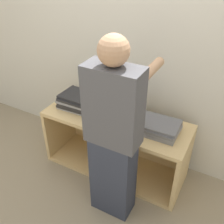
{
  "coord_description": "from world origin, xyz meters",
  "views": [
    {
      "loc": [
        0.92,
        -1.52,
        2.0
      ],
      "look_at": [
        0.0,
        0.18,
        0.73
      ],
      "focal_mm": 42.0,
      "sensor_mm": 36.0,
      "label": 1
    }
  ],
  "objects_px": {
    "laptop_open": "(119,111)",
    "person": "(114,138)",
    "laptop_stack_left": "(80,102)",
    "laptop_stack_right": "(157,127)"
  },
  "relations": [
    {
      "from": "person",
      "to": "laptop_stack_left",
      "type": "bearing_deg",
      "value": 144.62
    },
    {
      "from": "laptop_stack_right",
      "to": "laptop_stack_left",
      "type": "bearing_deg",
      "value": -179.96
    },
    {
      "from": "laptop_open",
      "to": "laptop_stack_right",
      "type": "distance_m",
      "value": 0.4
    },
    {
      "from": "laptop_open",
      "to": "person",
      "type": "distance_m",
      "value": 0.54
    },
    {
      "from": "laptop_stack_left",
      "to": "person",
      "type": "distance_m",
      "value": 0.75
    },
    {
      "from": "laptop_open",
      "to": "laptop_stack_left",
      "type": "distance_m",
      "value": 0.41
    },
    {
      "from": "laptop_open",
      "to": "laptop_stack_left",
      "type": "height_order",
      "value": "laptop_open"
    },
    {
      "from": "laptop_open",
      "to": "person",
      "type": "xyz_separation_m",
      "value": [
        0.21,
        -0.49,
        0.11
      ]
    },
    {
      "from": "laptop_stack_left",
      "to": "laptop_stack_right",
      "type": "xyz_separation_m",
      "value": [
        0.8,
        0.0,
        -0.02
      ]
    },
    {
      "from": "laptop_open",
      "to": "laptop_stack_right",
      "type": "height_order",
      "value": "laptop_open"
    }
  ]
}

